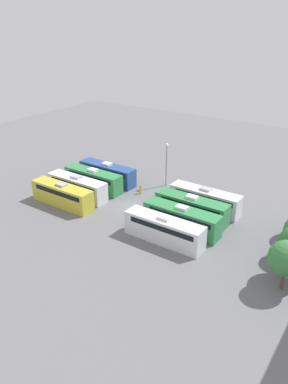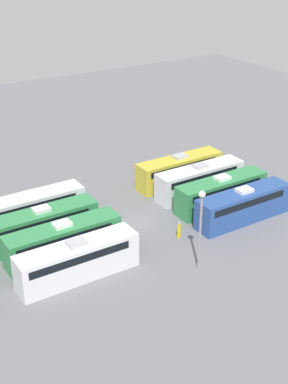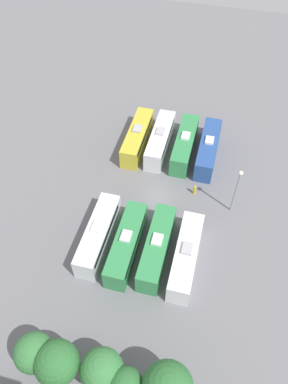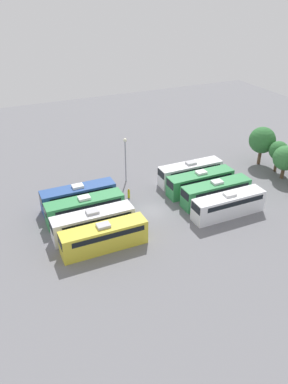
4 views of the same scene
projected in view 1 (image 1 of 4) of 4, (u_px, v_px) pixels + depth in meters
The scene contains 12 objects.
ground_plane at pixel (132, 207), 57.00m from camera, with size 122.34×122.34×0.00m, color slate.
bus_0 at pixel (108, 173), 65.20m from camera, with size 2.59×10.79×3.59m.
bus_1 at pixel (93, 179), 62.59m from camera, with size 2.59×10.79×3.59m.
bus_2 at pixel (77, 186), 59.78m from camera, with size 2.59×10.79×3.59m.
bus_3 at pixel (62, 194), 57.02m from camera, with size 2.59×10.79×3.59m.
bus_4 at pixel (205, 199), 55.48m from camera, with size 2.59×10.79×3.59m.
bus_5 at pixel (192, 208), 52.97m from camera, with size 2.59×10.79×3.59m.
bus_6 at pixel (182, 219), 50.00m from camera, with size 2.59×10.79×3.59m.
bus_7 at pixel (164, 229), 47.45m from camera, with size 2.59×10.79×3.59m.
worker_person at pixel (141, 189), 61.19m from camera, with size 0.36×0.36×1.64m.
light_pole at pixel (167, 157), 62.41m from camera, with size 0.60×0.60×7.58m.
tree_4 at pixel (287, 259), 37.99m from camera, with size 3.82×3.82×5.73m.
Camera 1 is at (40.75, 30.59, 25.70)m, focal length 35.00 mm.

